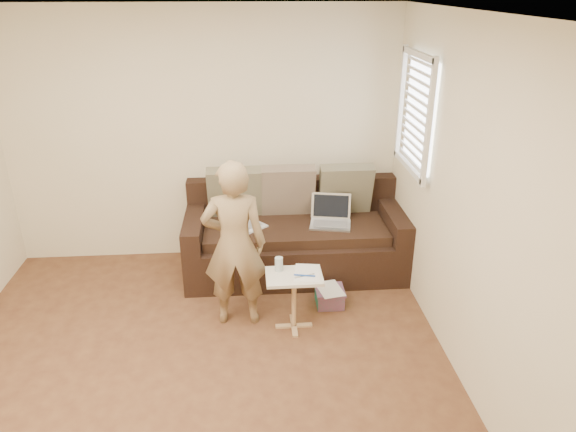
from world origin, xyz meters
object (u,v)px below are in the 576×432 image
(sofa, at_px, (295,233))
(person, at_px, (234,245))
(striped_box, at_px, (330,297))
(laptop_white, at_px, (246,228))
(drinking_glass, at_px, (279,264))
(laptop_silver, at_px, (330,226))
(side_table, at_px, (294,301))

(sofa, height_order, person, person)
(sofa, distance_m, striped_box, 0.81)
(laptop_white, xyz_separation_m, drinking_glass, (0.27, -0.87, 0.06))
(drinking_glass, xyz_separation_m, striped_box, (0.48, 0.24, -0.50))
(sofa, relative_size, laptop_white, 5.98)
(laptop_silver, bearing_deg, sofa, -177.94)
(laptop_white, bearing_deg, side_table, -106.80)
(person, relative_size, side_table, 2.87)
(drinking_glass, bearing_deg, laptop_silver, 56.50)
(laptop_silver, relative_size, laptop_white, 1.10)
(person, relative_size, drinking_glass, 12.47)
(sofa, distance_m, person, 1.09)
(laptop_white, relative_size, side_table, 0.71)
(striped_box, bearing_deg, drinking_glass, -154.00)
(sofa, xyz_separation_m, side_table, (-0.10, -1.01, -0.16))
(side_table, bearing_deg, person, 162.79)
(person, bearing_deg, laptop_silver, -138.82)
(laptop_silver, xyz_separation_m, striped_box, (-0.09, -0.63, -0.44))
(person, bearing_deg, striped_box, -167.82)
(sofa, bearing_deg, laptop_silver, -9.54)
(laptop_silver, relative_size, drinking_glass, 3.36)
(sofa, bearing_deg, person, -124.43)
(side_table, bearing_deg, drinking_glass, 144.35)
(laptop_silver, bearing_deg, striped_box, -86.37)
(laptop_white, relative_size, person, 0.25)
(laptop_white, bearing_deg, drinking_glass, -111.80)
(laptop_silver, bearing_deg, laptop_white, -168.57)
(person, relative_size, striped_box, 5.61)
(side_table, height_order, drinking_glass, drinking_glass)
(laptop_silver, height_order, person, person)
(laptop_silver, relative_size, side_table, 0.77)
(laptop_silver, xyz_separation_m, side_table, (-0.45, -0.95, -0.26))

